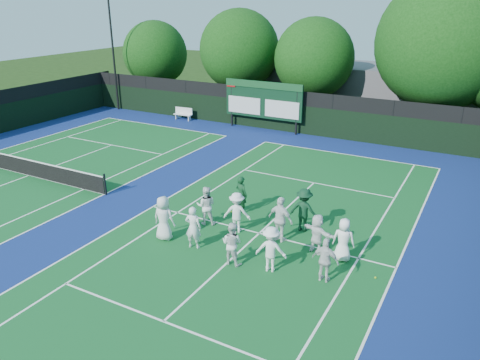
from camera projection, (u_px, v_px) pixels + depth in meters
The scene contains 31 objects.
ground at pixel (248, 244), 18.36m from camera, with size 120.00×120.00×0.00m, color #19330D.
court_apron at pixel (145, 204), 21.86m from camera, with size 34.00×32.00×0.01m, color navy.
near_court at pixel (259, 233), 19.17m from camera, with size 11.05×23.85×0.01m.
left_court at pixel (29, 175), 25.44m from camera, with size 11.05×23.85×0.01m.
back_fence at pixel (278, 112), 33.63m from camera, with size 34.00×0.08×3.00m.
scoreboard at pixel (263, 100), 33.44m from camera, with size 6.00×0.21×3.55m.
clubhouse at pixel (364, 90), 38.14m from camera, with size 18.00×6.00×4.00m, color #57575C.
light_pole_left at pixel (111, 34), 38.30m from camera, with size 1.20×0.30×10.12m.
tennis_net at pixel (28, 167), 25.27m from camera, with size 11.30×0.10×1.10m.
bench at pixel (183, 113), 36.95m from camera, with size 1.54×0.50×0.96m.
tree_a at pixel (157, 55), 41.53m from camera, with size 5.66×5.66×7.26m.
tree_b at pixel (241, 52), 37.45m from camera, with size 6.37×6.37×8.34m.
tree_c at pixel (316, 60), 34.72m from camera, with size 5.92×5.92×7.82m.
tree_d at pixel (446, 46), 30.29m from camera, with size 8.68×8.68×10.65m.
tennis_ball_0 at pixel (164, 238), 18.78m from camera, with size 0.07×0.07×0.07m, color #AFD018.
tennis_ball_1 at pixel (280, 217), 20.50m from camera, with size 0.07×0.07×0.07m, color #AFD018.
tennis_ball_2 at pixel (375, 278), 16.09m from camera, with size 0.07×0.07×0.07m, color #AFD018.
tennis_ball_3 at pixel (231, 212), 21.04m from camera, with size 0.07×0.07×0.07m, color #AFD018.
tennis_ball_5 at pixel (327, 260), 17.17m from camera, with size 0.07×0.07×0.07m, color #AFD018.
player_front_0 at pixel (164, 218), 18.42m from camera, with size 0.89×0.58×1.83m, color silver.
player_front_1 at pixel (193, 227), 17.79m from camera, with size 0.63×0.41×1.73m, color white.
player_front_2 at pixel (232, 243), 16.74m from camera, with size 0.79×0.62×1.63m, color silver.
player_front_3 at pixel (271, 249), 16.28m from camera, with size 1.10×0.63×1.70m, color white.
player_front_4 at pixel (325, 260), 15.67m from camera, with size 0.95×0.39×1.62m, color silver.
player_back_0 at pixel (206, 206), 19.70m from camera, with size 0.83×0.64×1.70m, color white.
player_back_1 at pixel (237, 212), 19.04m from camera, with size 1.11×0.64×1.73m, color white.
player_back_2 at pixel (281, 220), 18.26m from camera, with size 1.10×0.46×1.88m, color white.
player_back_3 at pixel (317, 234), 17.48m from camera, with size 1.46×0.47×1.57m, color white.
player_back_4 at pixel (343, 240), 16.95m from camera, with size 0.81×0.53×1.66m, color white.
coach_left at pixel (241, 194), 20.80m from camera, with size 0.62×0.41×1.71m, color #0F381C.
coach_right at pixel (304, 210), 19.11m from camera, with size 1.20×0.69×1.86m, color #0D321C.
Camera 1 is at (7.51, -14.35, 9.01)m, focal length 35.00 mm.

